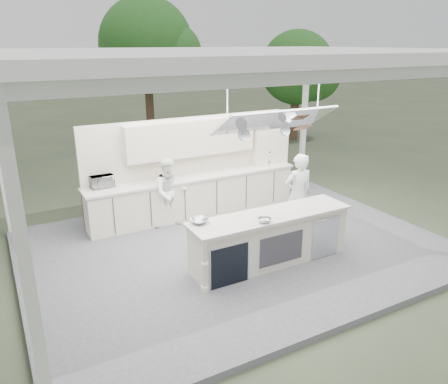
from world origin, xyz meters
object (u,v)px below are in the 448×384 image
head_chef (298,194)px  sous_chef (170,192)px  demo_island (269,239)px  back_counter (195,195)px

head_chef → sous_chef: 2.74m
sous_chef → demo_island: bearing=-66.3°
back_counter → demo_island: bearing=-86.4°
back_counter → sous_chef: size_ratio=3.29×
back_counter → head_chef: head_chef is taller
demo_island → head_chef: size_ratio=1.79×
demo_island → back_counter: size_ratio=0.61×
head_chef → sous_chef: size_ratio=1.12×
sous_chef → head_chef: bearing=-33.9°
back_counter → head_chef: size_ratio=2.93×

